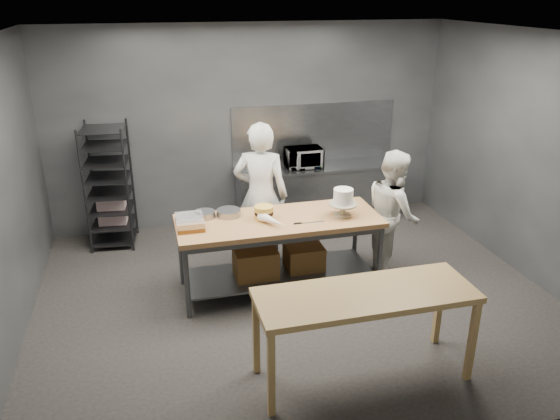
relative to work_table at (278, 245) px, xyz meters
name	(u,v)px	position (x,y,z in m)	size (l,w,h in m)	color
ground	(295,297)	(0.15, -0.27, -0.57)	(6.00, 6.00, 0.00)	black
back_wall	(251,126)	(0.15, 2.23, 0.93)	(6.00, 0.04, 3.00)	#4C4F54
work_table	(278,245)	(0.00, 0.00, 0.00)	(2.40, 0.90, 0.92)	olive
near_counter	(366,301)	(0.36, -1.79, 0.24)	(2.00, 0.70, 0.90)	#9D7941
back_counter	(319,193)	(1.15, 1.91, -0.12)	(2.60, 0.60, 0.90)	slate
splashback_panel	(314,133)	(1.15, 2.21, 0.78)	(2.60, 0.02, 0.90)	slate
speed_rack	(109,187)	(-1.96, 1.83, 0.28)	(0.66, 0.71, 1.75)	black
chef_behind	(261,196)	(-0.05, 0.69, 0.39)	(0.70, 0.46, 1.93)	silver
chef_right	(393,213)	(1.50, 0.05, 0.24)	(0.79, 0.62, 1.63)	silver
microwave	(304,158)	(0.89, 1.91, 0.48)	(0.54, 0.37, 0.30)	black
frosted_cake_stand	(343,199)	(0.77, -0.10, 0.56)	(0.34, 0.34, 0.34)	#A9A087
layer_cake	(264,212)	(-0.16, 0.04, 0.43)	(0.22, 0.22, 0.16)	gold
cake_pans	(207,216)	(-0.80, 0.22, 0.39)	(0.77, 0.36, 0.07)	gray
piping_bag	(272,221)	(-0.11, -0.18, 0.41)	(0.12, 0.12, 0.38)	white
offset_spatula	(305,223)	(0.27, -0.21, 0.35)	(0.36, 0.02, 0.02)	slate
pastry_clamshells	(190,222)	(-1.02, 0.03, 0.40)	(0.31, 0.42, 0.11)	#A95E21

